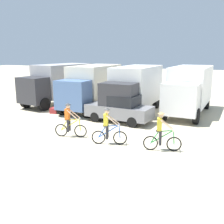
% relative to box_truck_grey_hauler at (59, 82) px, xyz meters
% --- Properties ---
extents(ground_plane, '(120.00, 120.00, 0.00)m').
position_rel_box_truck_grey_hauler_xyz_m(ground_plane, '(6.91, -9.12, -1.87)').
color(ground_plane, beige).
extents(box_truck_grey_hauler, '(3.53, 7.06, 3.35)m').
position_rel_box_truck_grey_hauler_xyz_m(box_truck_grey_hauler, '(0.00, 0.00, 0.00)').
color(box_truck_grey_hauler, '#9E9EA3').
rests_on(box_truck_grey_hauler, ground).
extents(box_truck_cream_rv, '(2.55, 6.81, 3.35)m').
position_rel_box_truck_grey_hauler_xyz_m(box_truck_cream_rv, '(3.53, -0.76, 0.00)').
color(box_truck_cream_rv, beige).
rests_on(box_truck_cream_rv, ground).
extents(box_truck_white_box, '(2.79, 6.88, 3.35)m').
position_rel_box_truck_grey_hauler_xyz_m(box_truck_white_box, '(7.04, -1.01, 0.00)').
color(box_truck_white_box, white).
rests_on(box_truck_white_box, ground).
extents(box_truck_avon_van, '(2.92, 6.92, 3.35)m').
position_rel_box_truck_grey_hauler_xyz_m(box_truck_avon_van, '(10.74, 0.24, 0.00)').
color(box_truck_avon_van, white).
rests_on(box_truck_avon_van, ground).
extents(sedan_parked, '(4.39, 2.29, 1.76)m').
position_rel_box_truck_grey_hauler_xyz_m(sedan_parked, '(6.93, -3.82, -0.99)').
color(sedan_parked, slate).
rests_on(sedan_parked, ground).
extents(cyclist_orange_shirt, '(1.70, 0.59, 1.82)m').
position_rel_box_truck_grey_hauler_xyz_m(cyclist_orange_shirt, '(5.53, -7.65, -1.03)').
color(cyclist_orange_shirt, black).
rests_on(cyclist_orange_shirt, ground).
extents(cyclist_cowboy_hat, '(1.68, 0.67, 1.82)m').
position_rel_box_truck_grey_hauler_xyz_m(cyclist_cowboy_hat, '(7.85, -7.99, -1.03)').
color(cyclist_cowboy_hat, black).
rests_on(cyclist_cowboy_hat, ground).
extents(cyclist_near_camera, '(1.69, 0.61, 1.82)m').
position_rel_box_truck_grey_hauler_xyz_m(cyclist_near_camera, '(10.40, -7.88, -1.03)').
color(cyclist_near_camera, black).
rests_on(cyclist_near_camera, ground).
extents(supply_crate, '(0.56, 0.62, 0.41)m').
position_rel_box_truck_grey_hauler_xyz_m(supply_crate, '(1.68, -3.25, -1.67)').
color(supply_crate, '#9E2D2D').
rests_on(supply_crate, ground).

